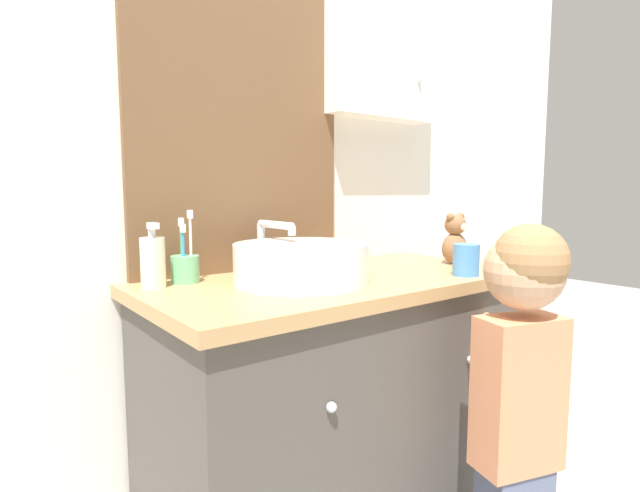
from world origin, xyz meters
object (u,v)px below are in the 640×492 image
object	(u,v)px
teddy_bear	(455,240)
soap_dispenser	(153,262)
sink_basin	(301,262)
toothbrush_holder	(185,267)
child_figure	(520,370)
drinking_cup	(466,260)

from	to	relation	value
teddy_bear	soap_dispenser	bearing A→B (deg)	168.17
sink_basin	teddy_bear	distance (m)	0.61
toothbrush_holder	child_figure	bearing A→B (deg)	-46.89
sink_basin	drinking_cup	distance (m)	0.49
teddy_bear	child_figure	bearing A→B (deg)	-123.40
soap_dispenser	drinking_cup	bearing A→B (deg)	-25.20
sink_basin	child_figure	size ratio (longest dim) A/B	0.42
soap_dispenser	teddy_bear	world-z (taller)	teddy_bear
soap_dispenser	child_figure	bearing A→B (deg)	-41.70
drinking_cup	soap_dispenser	bearing A→B (deg)	154.80
sink_basin	child_figure	world-z (taller)	child_figure
sink_basin	teddy_bear	xyz separation A→B (m)	(0.61, -0.03, 0.03)
sink_basin	child_figure	distance (m)	0.61
sink_basin	drinking_cup	xyz separation A→B (m)	(0.44, -0.20, -0.01)
child_figure	sink_basin	bearing A→B (deg)	127.93
toothbrush_holder	drinking_cup	bearing A→B (deg)	-29.48
toothbrush_holder	drinking_cup	world-z (taller)	toothbrush_holder
toothbrush_holder	teddy_bear	xyz separation A→B (m)	(0.85, -0.22, 0.04)
toothbrush_holder	child_figure	xyz separation A→B (m)	(0.59, -0.63, -0.23)
sink_basin	teddy_bear	bearing A→B (deg)	-3.03
child_figure	teddy_bear	xyz separation A→B (m)	(0.27, 0.41, 0.27)
teddy_bear	sink_basin	bearing A→B (deg)	176.97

